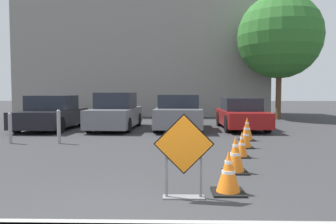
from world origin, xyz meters
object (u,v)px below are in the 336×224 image
Objects in this scene: parked_car_second at (116,113)px; bollard_nearest at (59,126)px; traffic_cone_nearest at (228,173)px; parked_car_third at (178,113)px; parked_car_fourth at (241,114)px; bollard_second at (10,127)px; road_closed_sign at (184,153)px; traffic_cone_fourth at (246,135)px; traffic_cone_fifth at (247,129)px; traffic_cone_third at (242,145)px; parked_car_nearest at (52,114)px; traffic_cone_second at (235,155)px.

parked_car_second is 4.04× the size of bollard_nearest.
bollard_nearest is at bearing 78.36° from parked_car_second.
parked_car_third is (-0.69, 8.91, 0.37)m from traffic_cone_nearest.
bollard_second is (-8.03, -4.22, -0.12)m from parked_car_fourth.
parked_car_fourth is (5.46, 0.10, -0.08)m from parked_car_second.
road_closed_sign reaches higher than bollard_second.
traffic_cone_fourth is at bearing 80.34° from parked_car_fourth.
traffic_cone_fifth is (2.26, 6.03, -0.31)m from road_closed_sign.
traffic_cone_nearest is 2.99m from traffic_cone_third.
traffic_cone_fifth is 3.45m from parked_car_fourth.
traffic_cone_fifth is at bearing 148.86° from parked_car_second.
bollard_second is at bearing -173.87° from traffic_cone_fifth.
traffic_cone_third is 5.65m from bollard_nearest.
parked_car_nearest reaches higher than traffic_cone_fourth.
traffic_cone_fourth is at bearing 67.34° from road_closed_sign.
bollard_nearest is 1.53m from bollard_second.
road_closed_sign reaches higher than traffic_cone_third.
road_closed_sign is at bearing 108.68° from parked_car_second.
traffic_cone_second is 3.03m from traffic_cone_fourth.
traffic_cone_third is at bearing 126.94° from parked_car_second.
bollard_nearest reaches higher than traffic_cone_fifth.
traffic_cone_second is 0.18× the size of parked_car_nearest.
traffic_cone_third is at bearing -16.73° from bollard_second.
parked_car_second is 2.73m from parked_car_third.
parked_car_nearest is at bearing 92.35° from bollard_second.
parked_car_fourth is (2.04, 9.14, 0.31)m from traffic_cone_nearest.
parked_car_third reaches higher than bollard_second.
traffic_cone_second is 0.94× the size of traffic_cone_fifth.
road_closed_sign is 1.32× the size of bollard_second.
bollard_nearest is (-1.04, -4.12, -0.15)m from parked_car_second.
traffic_cone_third is 6.39m from parked_car_fourth.
road_closed_sign is at bearing -112.66° from traffic_cone_fourth.
parked_car_second is (2.73, 0.22, 0.04)m from parked_car_nearest.
parked_car_second reaches higher than road_closed_sign.
road_closed_sign is 6.45m from traffic_cone_fifth.
bollard_second is (-7.18, 0.67, 0.15)m from traffic_cone_fourth.
bollard_nearest reaches higher than traffic_cone_fourth.
bollard_nearest is (-5.26, 2.04, 0.25)m from traffic_cone_third.
parked_car_second is (-3.78, 7.70, 0.36)m from traffic_cone_second.
road_closed_sign reaches higher than traffic_cone_second.
parked_car_nearest is (-5.44, 9.12, -0.03)m from road_closed_sign.
traffic_cone_fourth is at bearing 74.23° from traffic_cone_third.
parked_car_fourth is (0.49, 3.41, 0.26)m from traffic_cone_fifth.
traffic_cone_nearest is 0.16× the size of parked_car_fourth.
parked_car_third is 6.63m from bollard_second.
parked_car_second is 4.25m from bollard_nearest.
bollard_nearest is at bearing 116.24° from parked_car_nearest.
road_closed_sign is 9.21m from parked_car_third.
traffic_cone_third is at bearing 142.27° from parked_car_nearest.
traffic_cone_nearest is 0.89× the size of traffic_cone_fourth.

